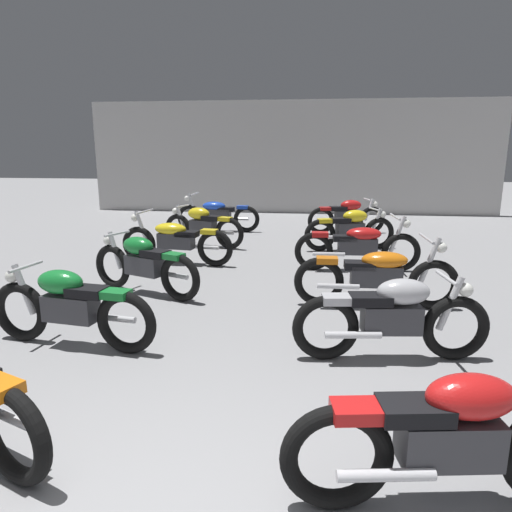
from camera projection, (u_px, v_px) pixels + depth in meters
name	position (u px, v px, depth m)	size (l,w,h in m)	color
back_wall	(290.00, 158.00, 15.04)	(13.25, 0.24, 3.60)	#BCBAB7
motorcycle_left_row_1	(70.00, 306.00, 4.89)	(1.97, 0.50, 0.88)	black
motorcycle_left_row_2	(144.00, 264.00, 6.69)	(1.86, 0.85, 0.88)	black
motorcycle_left_row_3	(175.00, 240.00, 8.46)	(2.17, 0.68, 0.97)	black
motorcycle_left_row_4	(203.00, 225.00, 10.02)	(1.91, 0.75, 0.88)	black
motorcycle_left_row_5	(217.00, 214.00, 11.86)	(2.17, 0.68, 0.97)	black
motorcycle_right_row_0	(451.00, 437.00, 2.66)	(1.96, 0.59, 0.88)	black
motorcycle_right_row_1	(392.00, 316.00, 4.58)	(1.97, 0.55, 0.88)	black
motorcycle_right_row_2	(377.00, 275.00, 6.12)	(2.17, 0.68, 0.97)	black
motorcycle_right_row_3	(358.00, 245.00, 7.99)	(2.17, 0.68, 0.97)	black
motorcycle_right_row_4	(350.00, 228.00, 9.64)	(1.92, 0.74, 0.88)	black
motorcycle_right_row_5	(347.00, 215.00, 11.51)	(1.94, 0.66, 0.88)	black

